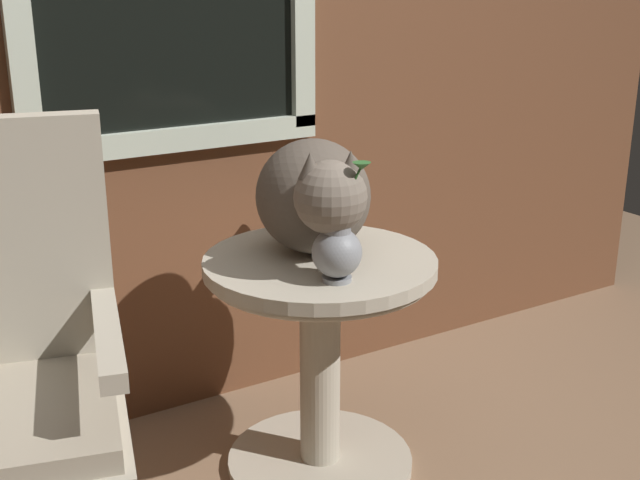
{
  "coord_description": "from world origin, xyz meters",
  "views": [
    {
      "loc": [
        -0.94,
        -1.52,
        1.37
      ],
      "look_at": [
        0.13,
        0.24,
        0.68
      ],
      "focal_mm": 46.49,
      "sensor_mm": 36.0,
      "label": 1
    }
  ],
  "objects": [
    {
      "name": "pewter_vase_with_ivy",
      "position": [
        0.08,
        0.08,
        0.72
      ],
      "size": [
        0.12,
        0.13,
        0.3
      ],
      "color": "gray",
      "rests_on": "wicker_side_table"
    },
    {
      "name": "wicker_side_table",
      "position": [
        0.13,
        0.24,
        0.42
      ],
      "size": [
        0.62,
        0.62,
        0.63
      ],
      "color": "#B2A893",
      "rests_on": "ground_plane"
    },
    {
      "name": "cat",
      "position": [
        0.13,
        0.28,
        0.79
      ],
      "size": [
        0.39,
        0.64,
        0.32
      ],
      "color": "brown",
      "rests_on": "wicker_side_table"
    }
  ]
}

